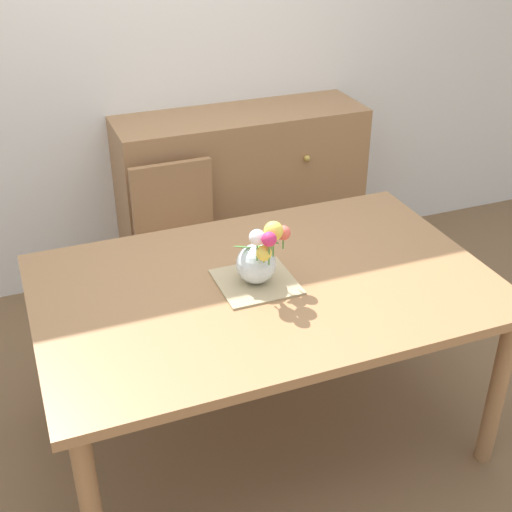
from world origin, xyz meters
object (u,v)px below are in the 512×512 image
object	(u,v)px
dresser	(242,196)
chair_far	(180,240)
flower_vase	(260,257)
dining_table	(265,299)

from	to	relation	value
dresser	chair_far	bearing A→B (deg)	-139.43
dresser	flower_vase	bearing A→B (deg)	-107.36
dining_table	chair_far	size ratio (longest dim) A/B	1.97
dining_table	flower_vase	size ratio (longest dim) A/B	6.36
chair_far	flower_vase	world-z (taller)	flower_vase
chair_far	dresser	bearing A→B (deg)	-139.43
chair_far	flower_vase	distance (m)	0.99
dining_table	flower_vase	xyz separation A→B (m)	(-0.03, -0.01, 0.20)
dining_table	dresser	size ratio (longest dim) A/B	1.26
dining_table	chair_far	xyz separation A→B (m)	(-0.10, 0.91, -0.18)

